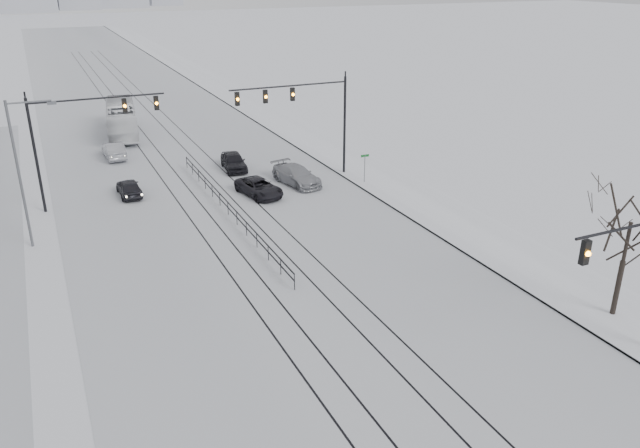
{
  "coord_description": "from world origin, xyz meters",
  "views": [
    {
      "loc": [
        -11.03,
        -9.19,
        15.92
      ],
      "look_at": [
        1.85,
        18.79,
        3.2
      ],
      "focal_mm": 35.0,
      "sensor_mm": 36.0,
      "label": 1
    }
  ],
  "objects": [
    {
      "name": "road",
      "position": [
        0.0,
        60.0,
        0.01
      ],
      "size": [
        22.0,
        260.0,
        0.02
      ],
      "primitive_type": "cube",
      "color": "silver",
      "rests_on": "ground"
    },
    {
      "name": "sidewalk_east",
      "position": [
        13.5,
        60.0,
        0.08
      ],
      "size": [
        5.0,
        260.0,
        0.16
      ],
      "primitive_type": "cube",
      "color": "white",
      "rests_on": "ground"
    },
    {
      "name": "curb",
      "position": [
        11.05,
        60.0,
        0.06
      ],
      "size": [
        0.1,
        260.0,
        0.12
      ],
      "primitive_type": "cube",
      "color": "gray",
      "rests_on": "ground"
    },
    {
      "name": "tram_rails",
      "position": [
        -0.0,
        40.0,
        0.02
      ],
      "size": [
        5.3,
        180.0,
        0.01
      ],
      "color": "black",
      "rests_on": "ground"
    },
    {
      "name": "traffic_mast_ne",
      "position": [
        8.15,
        34.99,
        5.76
      ],
      "size": [
        9.6,
        0.37,
        8.0
      ],
      "color": "black",
      "rests_on": "ground"
    },
    {
      "name": "traffic_mast_nw",
      "position": [
        -8.52,
        36.0,
        5.57
      ],
      "size": [
        9.1,
        0.37,
        8.0
      ],
      "color": "black",
      "rests_on": "ground"
    },
    {
      "name": "street_light_west",
      "position": [
        -12.2,
        30.0,
        5.21
      ],
      "size": [
        2.73,
        0.25,
        9.0
      ],
      "color": "#595B60",
      "rests_on": "ground"
    },
    {
      "name": "bare_tree",
      "position": [
        13.2,
        9.0,
        4.49
      ],
      "size": [
        4.4,
        4.4,
        6.1
      ],
      "color": "black",
      "rests_on": "ground"
    },
    {
      "name": "median_fence",
      "position": [
        0.0,
        30.0,
        0.53
      ],
      "size": [
        0.06,
        24.0,
        1.0
      ],
      "color": "black",
      "rests_on": "ground"
    },
    {
      "name": "street_sign",
      "position": [
        11.8,
        32.0,
        1.61
      ],
      "size": [
        0.7,
        0.06,
        2.4
      ],
      "color": "#595B60",
      "rests_on": "ground"
    },
    {
      "name": "sedan_sb_inner",
      "position": [
        -5.58,
        36.84,
        0.65
      ],
      "size": [
        1.6,
        3.86,
        1.31
      ],
      "primitive_type": "imported",
      "rotation": [
        0.0,
        0.0,
        3.16
      ],
      "color": "black",
      "rests_on": "ground"
    },
    {
      "name": "sedan_sb_outer",
      "position": [
        -5.21,
        47.64,
        0.74
      ],
      "size": [
        1.71,
        4.53,
        1.48
      ],
      "primitive_type": "imported",
      "rotation": [
        0.0,
        0.0,
        3.17
      ],
      "color": "#9FA1A7",
      "rests_on": "ground"
    },
    {
      "name": "sedan_nb_front",
      "position": [
        3.29,
        32.84,
        0.64
      ],
      "size": [
        2.92,
        4.88,
        1.27
      ],
      "primitive_type": "imported",
      "rotation": [
        0.0,
        0.0,
        0.19
      ],
      "color": "black",
      "rests_on": "ground"
    },
    {
      "name": "sedan_nb_right",
      "position": [
        6.87,
        34.11,
        0.73
      ],
      "size": [
        2.97,
        5.35,
        1.47
      ],
      "primitive_type": "imported",
      "rotation": [
        0.0,
        0.0,
        0.19
      ],
      "color": "#999BA0",
      "rests_on": "ground"
    },
    {
      "name": "sedan_nb_far",
      "position": [
        3.51,
        39.85,
        0.74
      ],
      "size": [
        2.19,
        4.49,
        1.48
      ],
      "primitive_type": "imported",
      "rotation": [
        0.0,
        0.0,
        -0.1
      ],
      "color": "black",
      "rests_on": "ground"
    },
    {
      "name": "box_truck",
      "position": [
        -3.21,
        56.08,
        1.64
      ],
      "size": [
        4.17,
        12.05,
        3.29
      ],
      "primitive_type": "imported",
      "rotation": [
        0.0,
        0.0,
        3.02
      ],
      "color": "white",
      "rests_on": "ground"
    }
  ]
}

